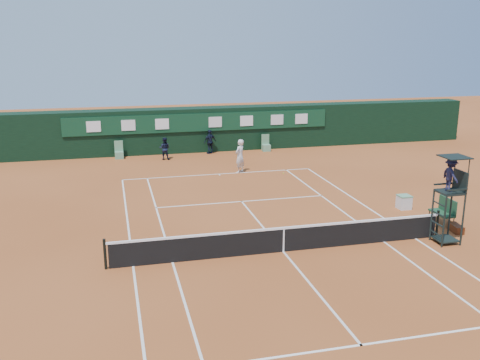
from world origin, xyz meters
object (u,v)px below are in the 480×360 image
at_px(tennis_net, 284,239).
at_px(player_bench, 444,210).
at_px(cooler, 404,202).
at_px(player, 240,156).
at_px(umpire_chair, 451,181).

bearing_deg(tennis_net, player_bench, 10.16).
xyz_separation_m(cooler, player, (-5.76, 8.42, 0.66)).
bearing_deg(player, player_bench, 80.03).
distance_m(umpire_chair, player_bench, 3.01).
bearing_deg(cooler, player, 124.38).
bearing_deg(player_bench, cooler, 105.50).
distance_m(umpire_chair, player, 13.66).
height_order(tennis_net, player, player).
relative_size(tennis_net, player_bench, 10.75).
bearing_deg(umpire_chair, cooler, 80.77).
relative_size(umpire_chair, player_bench, 2.85).
bearing_deg(umpire_chair, tennis_net, 174.44).
bearing_deg(player_bench, player, 120.98).
height_order(player_bench, cooler, player_bench).
relative_size(umpire_chair, player, 1.74).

